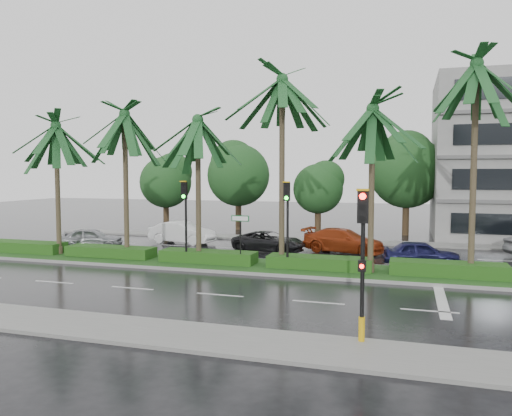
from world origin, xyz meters
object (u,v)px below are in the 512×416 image
(signal_near, at_px, (362,259))
(car_silver, at_px, (91,238))
(signal_median_left, at_px, (185,210))
(street_sign, at_px, (240,228))
(car_white, at_px, (182,232))
(car_darkgrey, at_px, (269,241))
(car_red, at_px, (344,241))
(car_blue, at_px, (421,253))

(signal_near, distance_m, car_silver, 23.11)
(signal_median_left, distance_m, street_sign, 3.13)
(signal_near, xyz_separation_m, car_silver, (-18.58, 13.63, -1.83))
(street_sign, height_order, car_white, street_sign)
(car_darkgrey, bearing_deg, car_white, 83.99)
(car_red, xyz_separation_m, car_blue, (4.50, -3.34, -0.07))
(signal_median_left, xyz_separation_m, car_darkgrey, (2.90, 6.02, -2.36))
(car_darkgrey, height_order, car_red, car_red)
(signal_near, distance_m, car_blue, 13.72)
(car_silver, relative_size, car_red, 0.78)
(street_sign, xyz_separation_m, car_darkgrey, (-0.10, 5.84, -1.49))
(car_darkgrey, bearing_deg, car_silver, 108.78)
(street_sign, bearing_deg, car_darkgrey, 91.00)
(street_sign, height_order, car_darkgrey, street_sign)
(street_sign, relative_size, car_red, 0.51)
(car_darkgrey, distance_m, car_blue, 9.28)
(car_darkgrey, bearing_deg, signal_near, -147.14)
(signal_near, relative_size, car_darkgrey, 0.95)
(signal_near, xyz_separation_m, street_sign, (-7.00, 9.87, -0.38))
(signal_near, distance_m, car_darkgrey, 17.34)
(car_red, relative_size, car_blue, 1.29)
(signal_median_left, relative_size, car_silver, 1.10)
(signal_median_left, relative_size, street_sign, 1.68)
(signal_near, relative_size, car_blue, 1.11)
(car_white, bearing_deg, street_sign, -131.50)
(signal_median_left, relative_size, car_darkgrey, 0.95)
(car_white, distance_m, car_red, 11.32)
(car_darkgrey, bearing_deg, signal_median_left, 162.81)
(signal_median_left, xyz_separation_m, car_red, (7.40, 7.11, -2.26))
(car_blue, bearing_deg, car_red, 44.88)
(street_sign, distance_m, car_blue, 9.71)
(car_red, bearing_deg, street_sign, 159.08)
(car_blue, bearing_deg, signal_median_left, 99.05)
(signal_median_left, distance_m, car_silver, 9.72)
(car_red, height_order, car_blue, car_red)
(street_sign, bearing_deg, signal_near, -54.66)
(street_sign, height_order, car_blue, street_sign)
(car_silver, distance_m, car_blue, 20.48)
(signal_near, xyz_separation_m, car_red, (-2.60, 16.80, -1.77))
(street_sign, relative_size, car_silver, 0.65)
(signal_near, bearing_deg, signal_median_left, 135.91)
(signal_median_left, height_order, car_silver, signal_median_left)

